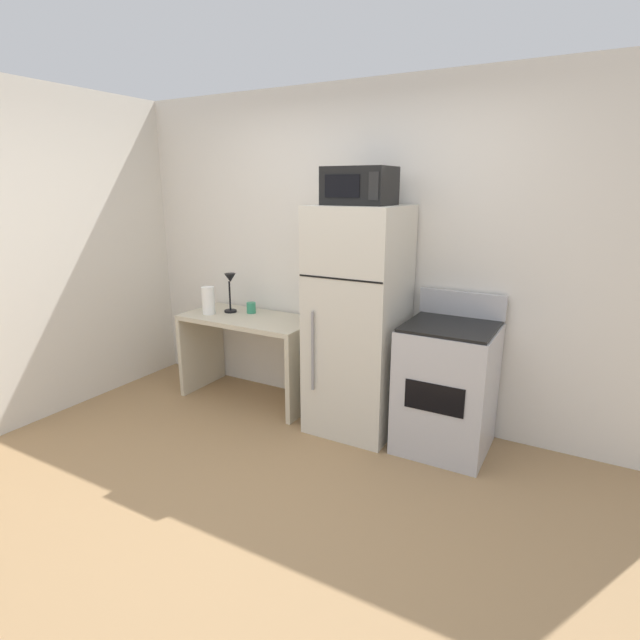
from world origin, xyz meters
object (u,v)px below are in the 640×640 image
object	(u,v)px
refrigerator	(358,322)
desk_lamp	(230,286)
coffee_mug	(251,308)
microwave	(360,186)
paper_towel_roll	(208,301)
oven_range	(446,386)
desk	(250,342)

from	to	relation	value
refrigerator	desk_lamp	bearing A→B (deg)	177.12
coffee_mug	microwave	bearing A→B (deg)	-8.40
desk_lamp	paper_towel_roll	distance (m)	0.23
paper_towel_roll	oven_range	xyz separation A→B (m)	(2.10, 0.08, -0.40)
desk	oven_range	world-z (taller)	oven_range
desk	coffee_mug	world-z (taller)	coffee_mug
microwave	oven_range	bearing A→B (deg)	3.09
refrigerator	microwave	distance (m)	0.98
coffee_mug	microwave	size ratio (longest dim) A/B	0.21
paper_towel_roll	microwave	distance (m)	1.71
desk_lamp	paper_towel_roll	bearing A→B (deg)	-138.48
refrigerator	microwave	xyz separation A→B (m)	(0.00, -0.02, 0.98)
desk_lamp	coffee_mug	bearing A→B (deg)	25.91
refrigerator	oven_range	distance (m)	0.79
desk_lamp	microwave	distance (m)	1.52
microwave	oven_range	world-z (taller)	microwave
paper_towel_roll	desk_lamp	bearing A→B (deg)	41.52
desk_lamp	coffee_mug	distance (m)	0.26
paper_towel_roll	refrigerator	xyz separation A→B (m)	(1.41, 0.06, -0.02)
desk	coffee_mug	distance (m)	0.30
paper_towel_roll	oven_range	distance (m)	2.14
coffee_mug	microwave	xyz separation A→B (m)	(1.10, -0.16, 1.04)
refrigerator	oven_range	bearing A→B (deg)	1.33
desk	desk_lamp	distance (m)	0.52
coffee_mug	oven_range	bearing A→B (deg)	-4.01
desk	paper_towel_roll	bearing A→B (deg)	-165.73
paper_towel_roll	oven_range	world-z (taller)	oven_range
coffee_mug	oven_range	size ratio (longest dim) A/B	0.09
oven_range	paper_towel_roll	bearing A→B (deg)	-177.79
microwave	desk_lamp	bearing A→B (deg)	176.16
refrigerator	desk	bearing A→B (deg)	178.47
desk_lamp	refrigerator	world-z (taller)	refrigerator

